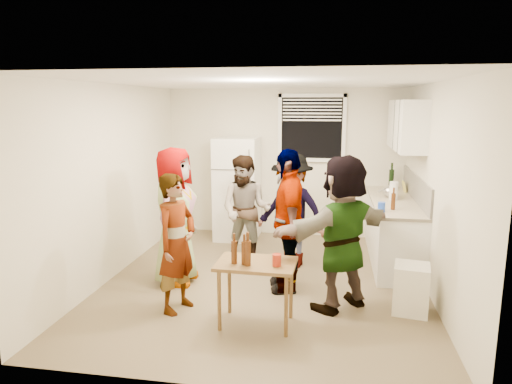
% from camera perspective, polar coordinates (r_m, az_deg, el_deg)
% --- Properties ---
extents(room, '(4.00, 4.50, 2.50)m').
position_cam_1_polar(room, '(5.96, 1.10, -11.18)').
color(room, silver).
rests_on(room, ground).
extents(window, '(1.12, 0.10, 1.06)m').
position_cam_1_polar(window, '(7.69, 6.97, 7.94)').
color(window, white).
rests_on(window, room).
extents(refrigerator, '(0.70, 0.70, 1.70)m').
position_cam_1_polar(refrigerator, '(7.63, -2.36, 0.43)').
color(refrigerator, white).
rests_on(refrigerator, ground).
extents(counter_lower, '(0.60, 2.20, 0.86)m').
position_cam_1_polar(counter_lower, '(6.92, 16.70, -4.74)').
color(counter_lower, white).
rests_on(counter_lower, ground).
extents(countertop, '(0.64, 2.22, 0.04)m').
position_cam_1_polar(countertop, '(6.81, 16.91, -1.09)').
color(countertop, '#C3B59A').
rests_on(countertop, counter_lower).
extents(backsplash, '(0.03, 2.20, 0.36)m').
position_cam_1_polar(backsplash, '(6.82, 19.37, 0.48)').
color(backsplash, '#A9A49B').
rests_on(backsplash, countertop).
extents(upper_cabinets, '(0.34, 1.60, 0.70)m').
position_cam_1_polar(upper_cabinets, '(6.89, 18.28, 7.96)').
color(upper_cabinets, white).
rests_on(upper_cabinets, room).
extents(kettle, '(0.28, 0.24, 0.20)m').
position_cam_1_polar(kettle, '(6.97, 16.34, -0.63)').
color(kettle, silver).
rests_on(kettle, countertop).
extents(paper_towel, '(0.12, 0.12, 0.26)m').
position_cam_1_polar(paper_towel, '(6.80, 16.76, -0.94)').
color(paper_towel, white).
rests_on(paper_towel, countertop).
extents(wine_bottle, '(0.08, 0.08, 0.31)m').
position_cam_1_polar(wine_bottle, '(7.66, 16.49, 0.39)').
color(wine_bottle, black).
rests_on(wine_bottle, countertop).
extents(beer_bottle_counter, '(0.06, 0.06, 0.21)m').
position_cam_1_polar(beer_bottle_counter, '(6.17, 16.72, -2.11)').
color(beer_bottle_counter, '#47230C').
rests_on(beer_bottle_counter, countertop).
extents(blue_cup, '(0.09, 0.09, 0.12)m').
position_cam_1_polar(blue_cup, '(6.00, 15.38, -2.40)').
color(blue_cup, blue).
rests_on(blue_cup, countertop).
extents(picture_frame, '(0.02, 0.19, 0.16)m').
position_cam_1_polar(picture_frame, '(7.45, 18.02, 0.65)').
color(picture_frame, '#E6D554').
rests_on(picture_frame, countertop).
extents(trash_bin, '(0.42, 0.42, 0.54)m').
position_cam_1_polar(trash_bin, '(5.36, 18.79, -11.56)').
color(trash_bin, white).
rests_on(trash_bin, ground).
extents(serving_table, '(0.81, 0.55, 0.67)m').
position_cam_1_polar(serving_table, '(4.94, 0.03, -16.14)').
color(serving_table, brown).
rests_on(serving_table, ground).
extents(beer_bottle_table, '(0.07, 0.07, 0.25)m').
position_cam_1_polar(beer_bottle_table, '(4.58, -1.04, -9.15)').
color(beer_bottle_table, '#47230C').
rests_on(beer_bottle_table, serving_table).
extents(red_cup, '(0.09, 0.09, 0.12)m').
position_cam_1_polar(red_cup, '(4.57, 2.60, -9.20)').
color(red_cup, '#9F2512').
rests_on(red_cup, serving_table).
extents(guest_grey, '(1.76, 0.90, 0.55)m').
position_cam_1_polar(guest_grey, '(6.07, -9.83, -10.92)').
color(guest_grey, '#969696').
rests_on(guest_grey, ground).
extents(guest_stripe, '(1.63, 1.03, 0.37)m').
position_cam_1_polar(guest_stripe, '(5.32, -9.62, -14.21)').
color(guest_stripe, '#141933').
rests_on(guest_stripe, ground).
extents(guest_back_left, '(0.95, 1.63, 0.59)m').
position_cam_1_polar(guest_back_left, '(6.67, -1.23, -8.74)').
color(guest_back_left, brown).
rests_on(guest_back_left, ground).
extents(guest_back_right, '(1.57, 1.87, 0.59)m').
position_cam_1_polar(guest_back_right, '(6.54, 4.38, -9.16)').
color(guest_back_right, '#39383D').
rests_on(guest_back_right, ground).
extents(guest_black, '(1.89, 1.32, 0.42)m').
position_cam_1_polar(guest_black, '(5.79, 3.90, -11.92)').
color(guest_black, black).
rests_on(guest_black, ground).
extents(guest_orange, '(2.35, 2.35, 0.51)m').
position_cam_1_polar(guest_orange, '(5.38, 10.40, -13.92)').
color(guest_orange, '#BB7C3D').
rests_on(guest_orange, ground).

